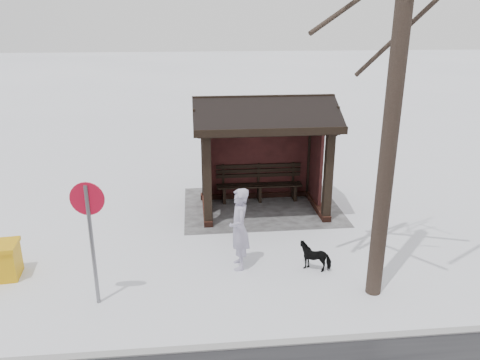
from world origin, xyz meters
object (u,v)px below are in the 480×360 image
(bus_shelter, at_px, (263,130))
(road_sign, at_px, (89,218))
(pedestrian, at_px, (239,229))
(dog, at_px, (315,256))

(bus_shelter, relative_size, road_sign, 1.54)
(pedestrian, bearing_deg, dog, 80.90)
(bus_shelter, distance_m, pedestrian, 3.53)
(pedestrian, distance_m, road_sign, 2.99)
(dog, height_order, road_sign, road_sign)
(dog, bearing_deg, pedestrian, -75.86)
(bus_shelter, height_order, road_sign, bus_shelter)
(bus_shelter, xyz_separation_m, pedestrian, (0.93, 3.15, -1.30))
(pedestrian, relative_size, dog, 2.56)
(bus_shelter, bearing_deg, dog, 100.47)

